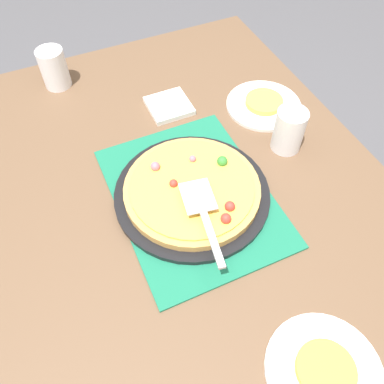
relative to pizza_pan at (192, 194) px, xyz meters
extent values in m
plane|color=#4C4C51|center=(0.00, 0.00, -0.76)|extent=(8.00, 8.00, 0.00)
cube|color=brown|center=(0.00, 0.00, -0.03)|extent=(1.40, 1.00, 0.03)
cube|color=brown|center=(0.64, -0.44, -0.40)|extent=(0.07, 0.07, 0.72)
cube|color=brown|center=(0.64, 0.44, -0.40)|extent=(0.07, 0.07, 0.72)
cube|color=#196B4C|center=(0.00, 0.00, -0.01)|extent=(0.48, 0.36, 0.01)
cylinder|color=black|center=(0.00, 0.00, 0.00)|extent=(0.38, 0.38, 0.01)
cylinder|color=tan|center=(0.00, 0.00, 0.02)|extent=(0.33, 0.33, 0.02)
cylinder|color=#EAB747|center=(0.00, 0.00, 0.03)|extent=(0.30, 0.30, 0.01)
sphere|color=#B76675|center=(0.09, 0.06, 0.04)|extent=(0.02, 0.02, 0.02)
sphere|color=red|center=(-0.03, 0.00, 0.04)|extent=(0.02, 0.02, 0.02)
sphere|color=red|center=(-0.09, -0.05, 0.04)|extent=(0.02, 0.02, 0.02)
sphere|color=#338433|center=(-0.03, 0.02, 0.04)|extent=(0.03, 0.03, 0.03)
sphere|color=red|center=(-0.12, -0.03, 0.04)|extent=(0.02, 0.02, 0.02)
sphere|color=red|center=(0.02, 0.04, 0.04)|extent=(0.02, 0.02, 0.02)
sphere|color=#B76675|center=(0.07, -0.03, 0.04)|extent=(0.02, 0.02, 0.02)
sphere|color=#338433|center=(0.03, -0.10, 0.04)|extent=(0.03, 0.03, 0.03)
sphere|color=red|center=(-0.05, -0.01, 0.04)|extent=(0.02, 0.02, 0.02)
cylinder|color=white|center=(-0.47, -0.06, -0.01)|extent=(0.22, 0.22, 0.01)
cylinder|color=white|center=(0.22, -0.33, -0.01)|extent=(0.22, 0.22, 0.01)
cylinder|color=gold|center=(-0.47, -0.06, 0.01)|extent=(0.11, 0.11, 0.02)
cylinder|color=#EAB747|center=(0.22, -0.33, 0.01)|extent=(0.11, 0.11, 0.02)
cylinder|color=white|center=(0.57, 0.20, 0.05)|extent=(0.08, 0.08, 0.12)
cylinder|color=white|center=(0.05, -0.30, 0.05)|extent=(0.08, 0.08, 0.12)
cube|color=silver|center=(-0.05, 0.01, 0.05)|extent=(0.10, 0.08, 0.00)
cube|color=#B2B2B7|center=(-0.16, 0.03, 0.05)|extent=(0.14, 0.04, 0.01)
cube|color=white|center=(0.33, -0.07, -0.01)|extent=(0.12, 0.12, 0.02)
camera|label=1|loc=(-0.53, 0.24, 0.78)|focal=37.48mm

